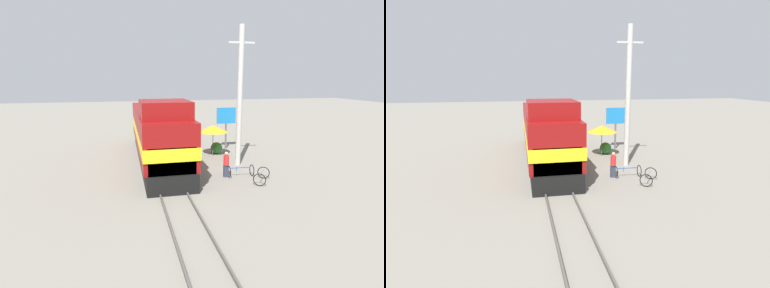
# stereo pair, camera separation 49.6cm
# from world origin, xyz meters

# --- Properties ---
(ground_plane) EXTENTS (120.00, 120.00, 0.00)m
(ground_plane) POSITION_xyz_m (0.00, 0.00, 0.00)
(ground_plane) COLOR slate
(rail_near) EXTENTS (0.08, 40.63, 0.15)m
(rail_near) POSITION_xyz_m (-0.72, 0.00, 0.07)
(rail_near) COLOR #4C4742
(rail_near) RESTS_ON ground_plane
(rail_far) EXTENTS (0.08, 40.63, 0.15)m
(rail_far) POSITION_xyz_m (0.72, 0.00, 0.07)
(rail_far) COLOR #4C4742
(rail_far) RESTS_ON ground_plane
(locomotive) EXTENTS (3.08, 14.53, 4.77)m
(locomotive) POSITION_xyz_m (0.00, 1.95, 2.03)
(locomotive) COLOR black
(locomotive) RESTS_ON ground_plane
(utility_pole) EXTENTS (1.80, 0.37, 9.44)m
(utility_pole) POSITION_xyz_m (5.37, -0.20, 4.79)
(utility_pole) COLOR #B2B2AD
(utility_pole) RESTS_ON ground_plane
(vendor_umbrella) EXTENTS (2.31, 2.31, 2.44)m
(vendor_umbrella) POSITION_xyz_m (4.38, 2.64, 2.18)
(vendor_umbrella) COLOR #4C4C4C
(vendor_umbrella) RESTS_ON ground_plane
(billboard_sign) EXTENTS (1.69, 0.12, 3.57)m
(billboard_sign) POSITION_xyz_m (6.19, 4.75, 2.63)
(billboard_sign) COLOR #595959
(billboard_sign) RESTS_ON ground_plane
(shrub_cluster) EXTENTS (0.94, 0.94, 0.94)m
(shrub_cluster) POSITION_xyz_m (4.86, 3.17, 0.47)
(shrub_cluster) COLOR #2D722D
(shrub_cluster) RESTS_ON ground_plane
(person_bystander) EXTENTS (0.34, 0.34, 1.61)m
(person_bystander) POSITION_xyz_m (3.69, -2.53, 0.87)
(person_bystander) COLOR #2D3347
(person_bystander) RESTS_ON ground_plane
(bicycle) EXTENTS (1.58, 0.76, 0.72)m
(bicycle) POSITION_xyz_m (4.60, -2.66, 0.37)
(bicycle) COLOR black
(bicycle) RESTS_ON ground_plane
(bicycle_spare) EXTENTS (1.45, 1.64, 0.74)m
(bicycle_spare) POSITION_xyz_m (5.43, -3.91, 0.38)
(bicycle_spare) COLOR black
(bicycle_spare) RESTS_ON ground_plane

